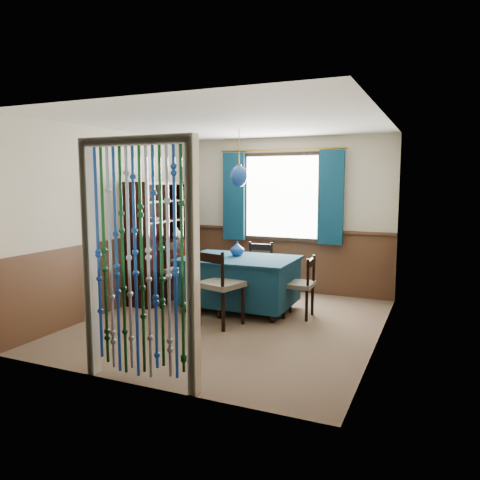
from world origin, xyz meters
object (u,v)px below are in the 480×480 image
at_px(chair_left, 182,271).
at_px(bowl_shelf, 153,219).
at_px(chair_far, 258,269).
at_px(vase_table, 237,249).
at_px(dining_table, 239,280).
at_px(chair_near, 219,285).
at_px(vase_sideboard, 177,232).
at_px(pendant_lamp, 239,176).
at_px(sideboard, 162,258).
at_px(chair_right, 301,285).

relative_size(chair_left, bowl_shelf, 4.58).
distance_m(chair_far, bowl_shelf, 1.74).
xyz_separation_m(chair_far, vase_table, (-0.10, -0.55, 0.38)).
height_order(dining_table, chair_near, chair_near).
relative_size(chair_left, vase_sideboard, 5.13).
distance_m(chair_left, vase_table, 0.89).
height_order(chair_left, vase_table, chair_left).
bearing_deg(vase_table, pendant_lamp, -56.07).
height_order(sideboard, vase_table, sideboard).
xyz_separation_m(chair_far, chair_right, (0.87, -0.66, -0.02)).
bearing_deg(chair_far, vase_sideboard, 3.27).
bearing_deg(chair_far, vase_table, 77.16).
distance_m(dining_table, sideboard, 1.41).
bearing_deg(vase_sideboard, vase_table, -18.51).
bearing_deg(vase_sideboard, dining_table, -22.45).
relative_size(pendant_lamp, bowl_shelf, 3.75).
bearing_deg(sideboard, dining_table, -5.89).
distance_m(chair_right, sideboard, 2.28).
bearing_deg(vase_table, dining_table, -56.07).
bearing_deg(bowl_shelf, vase_table, 11.40).
xyz_separation_m(chair_right, pendant_lamp, (-0.88, -0.02, 1.44)).
bearing_deg(bowl_shelf, pendant_lamp, 4.95).
bearing_deg(vase_sideboard, sideboard, -99.69).
bearing_deg(chair_far, chair_left, 35.21).
bearing_deg(chair_near, bowl_shelf, 170.91).
xyz_separation_m(dining_table, chair_far, (0.01, 0.68, 0.03)).
relative_size(chair_far, chair_right, 1.06).
height_order(dining_table, bowl_shelf, bowl_shelf).
height_order(chair_near, vase_table, chair_near).
relative_size(chair_near, chair_far, 1.11).
height_order(sideboard, bowl_shelf, sideboard).
distance_m(dining_table, vase_table, 0.44).
bearing_deg(chair_near, chair_right, 57.74).
distance_m(vase_table, bowl_shelf, 1.32).
height_order(dining_table, chair_right, chair_right).
bearing_deg(pendant_lamp, chair_near, -85.76).
bearing_deg(sideboard, bowl_shelf, -76.88).
height_order(sideboard, pendant_lamp, pendant_lamp).
distance_m(chair_near, vase_sideboard, 1.94).
bearing_deg(chair_near, vase_table, 114.70).
distance_m(dining_table, vase_sideboard, 1.54).
relative_size(chair_right, bowl_shelf, 3.99).
distance_m(dining_table, chair_left, 0.90).
distance_m(chair_left, pendant_lamp, 1.64).
relative_size(chair_far, sideboard, 0.48).
xyz_separation_m(chair_right, vase_table, (-0.97, 0.11, 0.41)).
xyz_separation_m(chair_near, chair_far, (-0.04, 1.42, -0.05)).
bearing_deg(sideboard, vase_table, -0.57).
relative_size(chair_far, vase_sideboard, 4.74).
relative_size(chair_left, vase_table, 4.96).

